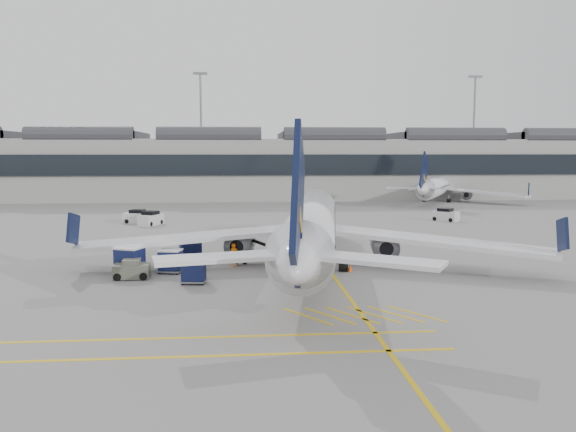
{
  "coord_description": "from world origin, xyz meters",
  "views": [
    {
      "loc": [
        3.59,
        -36.07,
        8.79
      ],
      "look_at": [
        6.99,
        5.44,
        4.0
      ],
      "focal_mm": 35.0,
      "sensor_mm": 36.0,
      "label": 1
    }
  ],
  "objects": [
    {
      "name": "ramp_agent_b",
      "position": [
        5.73,
        7.73,
        0.79
      ],
      "size": [
        0.81,
        0.66,
        1.59
      ],
      "primitive_type": "imported",
      "rotation": [
        0.0,
        0.0,
        3.07
      ],
      "color": "orange",
      "rests_on": "ground"
    },
    {
      "name": "light_masts",
      "position": [
        -1.67,
        86.0,
        14.49
      ],
      "size": [
        113.0,
        0.6,
        25.45
      ],
      "color": "slate",
      "rests_on": "ground"
    },
    {
      "name": "airliner_main",
      "position": [
        8.84,
        6.2,
        3.04
      ],
      "size": [
        35.12,
        38.66,
        10.34
      ],
      "rotation": [
        0.0,
        0.0,
        -0.16
      ],
      "color": "white",
      "rests_on": "ground"
    },
    {
      "name": "baggage_cart_a",
      "position": [
        -0.71,
        10.15,
        1.03
      ],
      "size": [
        2.13,
        1.9,
        1.92
      ],
      "rotation": [
        0.0,
        0.0,
        0.25
      ],
      "color": "gray",
      "rests_on": "ground"
    },
    {
      "name": "ramp_agent_a",
      "position": [
        2.94,
        6.28,
        0.92
      ],
      "size": [
        0.8,
        0.71,
        1.84
      ],
      "primitive_type": "imported",
      "rotation": [
        0.0,
        0.0,
        0.5
      ],
      "color": "orange",
      "rests_on": "ground"
    },
    {
      "name": "airliner_far",
      "position": [
        38.26,
        60.71,
        2.61
      ],
      "size": [
        27.32,
        30.14,
        8.88
      ],
      "rotation": [
        0.0,
        0.0,
        -0.51
      ],
      "color": "white",
      "rests_on": "ground"
    },
    {
      "name": "ground",
      "position": [
        0.0,
        0.0,
        0.0
      ],
      "size": [
        220.0,
        220.0,
        0.0
      ],
      "primitive_type": "plane",
      "color": "gray",
      "rests_on": "ground"
    },
    {
      "name": "baggage_cart_d",
      "position": [
        0.31,
        1.19,
        0.9
      ],
      "size": [
        1.75,
        1.51,
        1.69
      ],
      "rotation": [
        0.0,
        0.0,
        -0.12
      ],
      "color": "gray",
      "rests_on": "ground"
    },
    {
      "name": "terminal",
      "position": [
        0.0,
        71.93,
        6.14
      ],
      "size": [
        200.0,
        20.45,
        12.4
      ],
      "color": "#9E9E99",
      "rests_on": "ground"
    },
    {
      "name": "pushback_tug",
      "position": [
        -4.12,
        2.98,
        0.6
      ],
      "size": [
        2.47,
        1.59,
        1.35
      ],
      "rotation": [
        0.0,
        0.0,
        0.04
      ],
      "color": "#5B5C4E",
      "rests_on": "ground"
    },
    {
      "name": "belt_loader",
      "position": [
        4.94,
        8.14,
        0.54
      ],
      "size": [
        4.56,
        1.77,
        1.84
      ],
      "rotation": [
        0.0,
        0.0,
        0.07
      ],
      "color": "beige",
      "rests_on": "ground"
    },
    {
      "name": "service_van_right",
      "position": [
        29.36,
        32.98,
        0.74
      ],
      "size": [
        3.42,
        3.4,
        1.65
      ],
      "rotation": [
        0.0,
        0.0,
        -0.78
      ],
      "color": "silver",
      "rests_on": "ground"
    },
    {
      "name": "service_van_mid",
      "position": [
        -7.42,
        32.01,
        0.75
      ],
      "size": [
        2.88,
        3.66,
        1.68
      ],
      "rotation": [
        0.0,
        0.0,
        1.13
      ],
      "color": "silver",
      "rests_on": "ground"
    },
    {
      "name": "safety_cone_engine",
      "position": [
        11.47,
        4.1,
        0.28
      ],
      "size": [
        0.4,
        0.4,
        0.55
      ],
      "primitive_type": "cone",
      "color": "#F24C0A",
      "rests_on": "ground"
    },
    {
      "name": "apron_markings",
      "position": [
        10.0,
        10.0,
        0.01
      ],
      "size": [
        0.25,
        60.0,
        0.01
      ],
      "primitive_type": "cube",
      "color": "gold",
      "rests_on": "ground"
    },
    {
      "name": "service_van_left",
      "position": [
        -9.37,
        34.18,
        0.75
      ],
      "size": [
        3.51,
        2.25,
        1.67
      ],
      "rotation": [
        0.0,
        0.0,
        -0.2
      ],
      "color": "silver",
      "rests_on": "ground"
    },
    {
      "name": "baggage_cart_c",
      "position": [
        -4.52,
        4.39,
        1.06
      ],
      "size": [
        2.32,
        2.14,
        1.98
      ],
      "rotation": [
        0.0,
        0.0,
        -0.38
      ],
      "color": "gray",
      "rests_on": "ground"
    },
    {
      "name": "safety_cone_nose",
      "position": [
        7.89,
        18.65,
        0.25
      ],
      "size": [
        0.36,
        0.36,
        0.49
      ],
      "primitive_type": "cone",
      "color": "#F24C0A",
      "rests_on": "ground"
    },
    {
      "name": "baggage_cart_b",
      "position": [
        -1.65,
        4.63,
        0.92
      ],
      "size": [
        1.88,
        1.66,
        1.72
      ],
      "rotation": [
        0.0,
        0.0,
        -0.22
      ],
      "color": "gray",
      "rests_on": "ground"
    }
  ]
}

